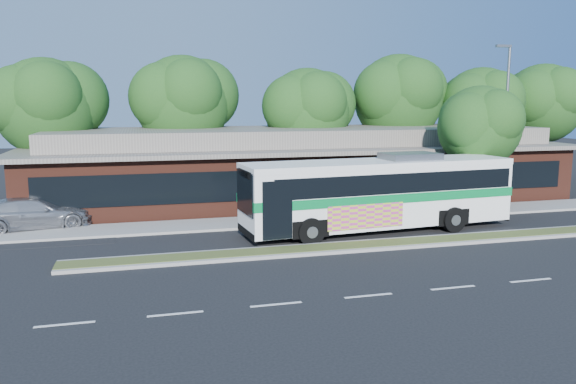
% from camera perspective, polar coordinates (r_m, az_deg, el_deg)
% --- Properties ---
extents(ground, '(120.00, 120.00, 0.00)m').
position_cam_1_polar(ground, '(23.75, 10.13, -5.78)').
color(ground, black).
rests_on(ground, ground).
extents(median_strip, '(26.00, 1.10, 0.15)m').
position_cam_1_polar(median_strip, '(24.25, 9.54, -5.27)').
color(median_strip, '#3E4E21').
rests_on(median_strip, ground).
extents(sidewalk, '(44.00, 2.60, 0.12)m').
position_cam_1_polar(sidewalk, '(29.49, 4.89, -2.62)').
color(sidewalk, gray).
rests_on(sidewalk, ground).
extents(plaza_building, '(33.20, 11.20, 4.45)m').
position_cam_1_polar(plaza_building, '(35.36, 1.33, 2.77)').
color(plaza_building, '#502419').
rests_on(plaza_building, ground).
extents(lamp_post, '(0.93, 0.18, 9.07)m').
position_cam_1_polar(lamp_post, '(33.06, 21.16, 6.54)').
color(lamp_post, slate).
rests_on(lamp_post, ground).
extents(tree_bg_a, '(6.47, 5.80, 8.63)m').
position_cam_1_polar(tree_bg_a, '(36.21, -22.69, 8.15)').
color(tree_bg_a, black).
rests_on(tree_bg_a, ground).
extents(tree_bg_b, '(6.69, 6.00, 9.00)m').
position_cam_1_polar(tree_bg_b, '(37.04, -9.98, 9.15)').
color(tree_bg_b, black).
rests_on(tree_bg_b, ground).
extents(tree_bg_c, '(6.24, 5.60, 8.26)m').
position_cam_1_polar(tree_bg_c, '(37.60, 2.50, 8.44)').
color(tree_bg_c, black).
rests_on(tree_bg_c, ground).
extents(tree_bg_d, '(6.91, 6.20, 9.37)m').
position_cam_1_polar(tree_bg_d, '(41.18, 11.60, 9.47)').
color(tree_bg_d, black).
rests_on(tree_bg_d, ground).
extents(tree_bg_e, '(6.47, 5.80, 8.50)m').
position_cam_1_polar(tree_bg_e, '(43.31, 19.34, 8.23)').
color(tree_bg_e, black).
rests_on(tree_bg_e, ground).
extents(tree_bg_f, '(6.69, 6.00, 8.92)m').
position_cam_1_polar(tree_bg_f, '(47.71, 24.73, 8.33)').
color(tree_bg_f, black).
rests_on(tree_bg_f, ground).
extents(transit_bus, '(13.24, 3.95, 3.67)m').
position_cam_1_polar(transit_bus, '(26.65, 9.35, 0.36)').
color(transit_bus, white).
rests_on(transit_bus, ground).
extents(sedan, '(5.69, 3.21, 1.55)m').
position_cam_1_polar(sedan, '(29.54, -24.50, -1.98)').
color(sedan, '#9C9EA3').
rests_on(sedan, ground).
extents(sidewalk_tree, '(4.98, 4.47, 6.94)m').
position_cam_1_polar(sidewalk_tree, '(32.68, 19.26, 6.45)').
color(sidewalk_tree, black).
rests_on(sidewalk_tree, ground).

